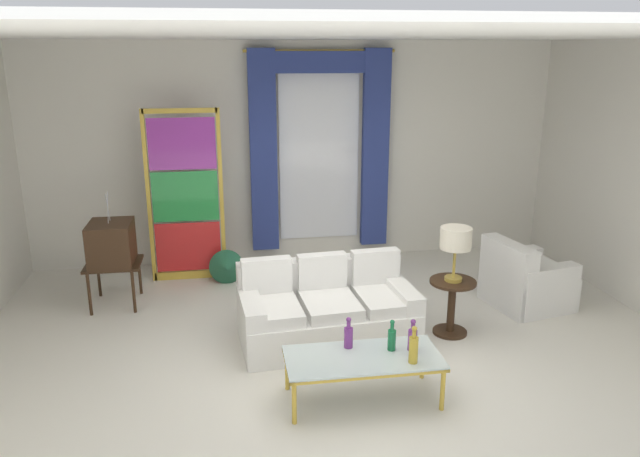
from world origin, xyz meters
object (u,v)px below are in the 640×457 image
stained_glass_divider (186,200)px  table_lamp_brass (456,241)px  bottle_ruby_flask (348,336)px  couch_white_long (326,311)px  peacock_figurine (226,269)px  bottle_crystal_tall (412,338)px  bottle_amber_squat (413,348)px  vintage_tv (111,245)px  coffee_table (363,360)px  bottle_blue_decanter (392,338)px  armchair_white (524,282)px  round_side_table (452,302)px

stained_glass_divider → table_lamp_brass: stained_glass_divider is taller
bottle_ruby_flask → table_lamp_brass: 1.66m
couch_white_long → peacock_figurine: (-1.00, 1.66, -0.08)m
bottle_crystal_tall → table_lamp_brass: table_lamp_brass is taller
couch_white_long → bottle_amber_squat: couch_white_long is taller
vintage_tv → couch_white_long: bearing=-28.7°
coffee_table → peacock_figurine: 3.06m
bottle_blue_decanter → vintage_tv: bearing=138.4°
bottle_ruby_flask → stained_glass_divider: size_ratio=0.13×
bottle_blue_decanter → vintage_tv: (-2.67, 2.37, 0.21)m
bottle_crystal_tall → stained_glass_divider: (-2.02, 3.12, 0.54)m
stained_glass_divider → peacock_figurine: (0.47, -0.31, -0.84)m
couch_white_long → table_lamp_brass: table_lamp_brass is taller
coffee_table → armchair_white: (2.30, 1.65, -0.09)m
bottle_amber_squat → bottle_ruby_flask: bottle_amber_squat is taller
coffee_table → bottle_amber_squat: bearing=-23.8°
couch_white_long → bottle_blue_decanter: (0.38, -1.12, 0.22)m
vintage_tv → peacock_figurine: vintage_tv is taller
bottle_amber_squat → couch_white_long: bearing=110.1°
round_side_table → coffee_table: bearing=-137.7°
bottle_crystal_tall → bottle_blue_decanter: bearing=170.6°
couch_white_long → coffee_table: (0.12, -1.19, 0.07)m
armchair_white → round_side_table: armchair_white is taller
bottle_blue_decanter → stained_glass_divider: bearing=120.9°
round_side_table → peacock_figurine: bearing=142.7°
couch_white_long → armchair_white: size_ratio=1.88×
vintage_tv → stained_glass_divider: stained_glass_divider is taller
bottle_ruby_flask → armchair_white: (2.39, 1.47, -0.23)m
stained_glass_divider → couch_white_long: bearing=-53.3°
stained_glass_divider → vintage_tv: bearing=-138.8°
coffee_table → vintage_tv: 3.45m
armchair_white → stained_glass_divider: stained_glass_divider is taller
coffee_table → bottle_blue_decanter: size_ratio=4.68×
armchair_white → peacock_figurine: armchair_white is taller
coffee_table → stained_glass_divider: 3.60m
armchair_white → peacock_figurine: 3.62m
bottle_crystal_tall → vintage_tv: size_ratio=0.21×
coffee_table → round_side_table: bearing=42.3°
bottle_blue_decanter → stained_glass_divider: 3.64m
coffee_table → bottle_ruby_flask: bearing=117.0°
table_lamp_brass → bottle_crystal_tall: bearing=-125.9°
round_side_table → table_lamp_brass: table_lamp_brass is taller
bottle_blue_decanter → armchair_white: (2.03, 1.58, -0.23)m
couch_white_long → round_side_table: 1.32m
bottle_amber_squat → table_lamp_brass: (0.82, 1.26, 0.49)m
stained_glass_divider → peacock_figurine: 1.01m
bottle_amber_squat → table_lamp_brass: table_lamp_brass is taller
armchair_white → round_side_table: size_ratio=1.62×
couch_white_long → vintage_tv: bearing=151.3°
bottle_ruby_flask → stained_glass_divider: bearing=116.6°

